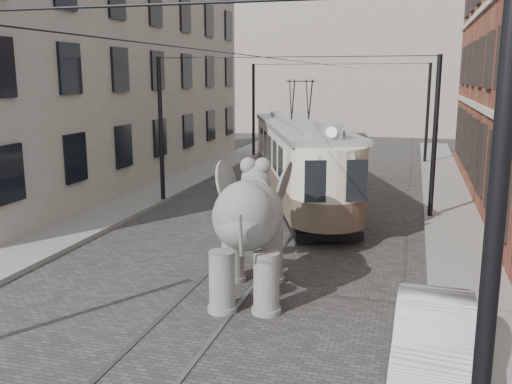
% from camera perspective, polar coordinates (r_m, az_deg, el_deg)
% --- Properties ---
extents(ground, '(120.00, 120.00, 0.00)m').
position_cam_1_polar(ground, '(16.83, -0.50, -6.52)').
color(ground, '#3E3B39').
extents(tram_rails, '(1.54, 80.00, 0.02)m').
position_cam_1_polar(tram_rails, '(16.83, -0.50, -6.49)').
color(tram_rails, slate).
rests_on(tram_rails, ground).
extents(sidewalk_right, '(2.00, 60.00, 0.15)m').
position_cam_1_polar(sidewalk_right, '(16.29, 20.43, -7.64)').
color(sidewalk_right, slate).
rests_on(sidewalk_right, ground).
extents(sidewalk_left, '(2.00, 60.00, 0.15)m').
position_cam_1_polar(sidewalk_left, '(19.56, -19.18, -4.36)').
color(sidewalk_left, slate).
rests_on(sidewalk_left, ground).
extents(stucco_building, '(7.00, 24.00, 10.00)m').
position_cam_1_polar(stucco_building, '(29.69, -16.02, 10.74)').
color(stucco_building, gray).
rests_on(stucco_building, ground).
extents(distant_block, '(28.00, 10.00, 14.00)m').
position_cam_1_polar(distant_block, '(55.57, 11.31, 13.26)').
color(distant_block, gray).
rests_on(distant_block, ground).
extents(catenary, '(11.00, 30.20, 6.00)m').
position_cam_1_polar(catenary, '(21.00, 2.76, 5.50)').
color(catenary, black).
rests_on(catenary, ground).
extents(tram, '(6.90, 12.94, 5.08)m').
position_cam_1_polar(tram, '(23.68, 4.43, 5.06)').
color(tram, beige).
rests_on(tram, ground).
extents(elephant, '(3.73, 5.57, 3.14)m').
position_cam_1_polar(elephant, '(13.50, -0.78, -4.17)').
color(elephant, slate).
rests_on(elephant, ground).
extents(parked_car, '(1.51, 4.01, 1.31)m').
position_cam_1_polar(parked_car, '(10.89, 17.56, -13.92)').
color(parked_car, '#B0B0B5').
rests_on(parked_car, ground).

